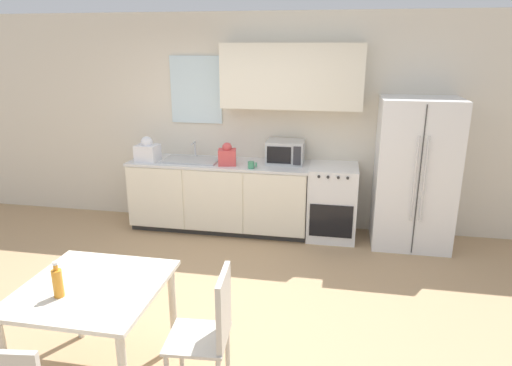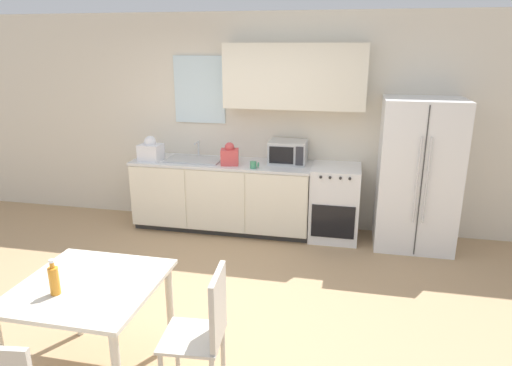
{
  "view_description": "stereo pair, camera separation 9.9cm",
  "coord_description": "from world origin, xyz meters",
  "px_view_note": "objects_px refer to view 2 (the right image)",
  "views": [
    {
      "loc": [
        1.23,
        -3.56,
        2.33
      ],
      "look_at": [
        0.46,
        0.53,
        1.05
      ],
      "focal_mm": 32.0,
      "sensor_mm": 36.0,
      "label": 1
    },
    {
      "loc": [
        1.33,
        -3.54,
        2.33
      ],
      "look_at": [
        0.46,
        0.53,
        1.05
      ],
      "focal_mm": 32.0,
      "sensor_mm": 36.0,
      "label": 2
    }
  ],
  "objects_px": {
    "oven_range": "(335,203)",
    "dining_table": "(90,298)",
    "coffee_mug": "(254,165)",
    "refrigerator": "(418,175)",
    "drink_bottle": "(54,280)",
    "microwave": "(288,152)",
    "dining_chair_side": "(206,326)"
  },
  "relations": [
    {
      "from": "oven_range",
      "to": "drink_bottle",
      "type": "height_order",
      "value": "drink_bottle"
    },
    {
      "from": "dining_chair_side",
      "to": "refrigerator",
      "type": "bearing_deg",
      "value": -34.4
    },
    {
      "from": "oven_range",
      "to": "coffee_mug",
      "type": "xyz_separation_m",
      "value": [
        -0.96,
        -0.24,
        0.49
      ]
    },
    {
      "from": "refrigerator",
      "to": "drink_bottle",
      "type": "height_order",
      "value": "refrigerator"
    },
    {
      "from": "drink_bottle",
      "to": "dining_chair_side",
      "type": "bearing_deg",
      "value": 9.19
    },
    {
      "from": "oven_range",
      "to": "drink_bottle",
      "type": "xyz_separation_m",
      "value": [
        -1.69,
        -3.04,
        0.4
      ]
    },
    {
      "from": "microwave",
      "to": "dining_chair_side",
      "type": "xyz_separation_m",
      "value": [
        -0.11,
        -2.97,
        -0.51
      ]
    },
    {
      "from": "dining_chair_side",
      "to": "dining_table",
      "type": "bearing_deg",
      "value": 85.15
    },
    {
      "from": "microwave",
      "to": "coffee_mug",
      "type": "height_order",
      "value": "microwave"
    },
    {
      "from": "refrigerator",
      "to": "dining_table",
      "type": "height_order",
      "value": "refrigerator"
    },
    {
      "from": "refrigerator",
      "to": "coffee_mug",
      "type": "xyz_separation_m",
      "value": [
        -1.89,
        -0.21,
        0.07
      ]
    },
    {
      "from": "dining_chair_side",
      "to": "drink_bottle",
      "type": "bearing_deg",
      "value": 94.74
    },
    {
      "from": "refrigerator",
      "to": "dining_chair_side",
      "type": "height_order",
      "value": "refrigerator"
    },
    {
      "from": "oven_range",
      "to": "coffee_mug",
      "type": "relative_size",
      "value": 8.49
    },
    {
      "from": "oven_range",
      "to": "dining_chair_side",
      "type": "xyz_separation_m",
      "value": [
        -0.71,
        -2.88,
        0.08
      ]
    },
    {
      "from": "refrigerator",
      "to": "dining_table",
      "type": "relative_size",
      "value": 1.85
    },
    {
      "from": "oven_range",
      "to": "coffee_mug",
      "type": "height_order",
      "value": "coffee_mug"
    },
    {
      "from": "coffee_mug",
      "to": "drink_bottle",
      "type": "bearing_deg",
      "value": -104.54
    },
    {
      "from": "oven_range",
      "to": "microwave",
      "type": "bearing_deg",
      "value": 171.77
    },
    {
      "from": "oven_range",
      "to": "dining_chair_side",
      "type": "height_order",
      "value": "dining_chair_side"
    },
    {
      "from": "refrigerator",
      "to": "drink_bottle",
      "type": "bearing_deg",
      "value": -131.04
    },
    {
      "from": "oven_range",
      "to": "dining_chair_side",
      "type": "relative_size",
      "value": 0.98
    },
    {
      "from": "refrigerator",
      "to": "dining_table",
      "type": "xyz_separation_m",
      "value": [
        -2.49,
        -2.84,
        -0.24
      ]
    },
    {
      "from": "dining_chair_side",
      "to": "microwave",
      "type": "bearing_deg",
      "value": -6.56
    },
    {
      "from": "oven_range",
      "to": "dining_table",
      "type": "bearing_deg",
      "value": -118.42
    },
    {
      "from": "microwave",
      "to": "coffee_mug",
      "type": "relative_size",
      "value": 4.25
    },
    {
      "from": "refrigerator",
      "to": "coffee_mug",
      "type": "height_order",
      "value": "refrigerator"
    },
    {
      "from": "microwave",
      "to": "coffee_mug",
      "type": "bearing_deg",
      "value": -137.56
    },
    {
      "from": "oven_range",
      "to": "dining_chair_side",
      "type": "bearing_deg",
      "value": -103.9
    },
    {
      "from": "coffee_mug",
      "to": "refrigerator",
      "type": "bearing_deg",
      "value": 6.24
    },
    {
      "from": "refrigerator",
      "to": "microwave",
      "type": "relative_size",
      "value": 3.84
    },
    {
      "from": "coffee_mug",
      "to": "dining_table",
      "type": "relative_size",
      "value": 0.11
    }
  ]
}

